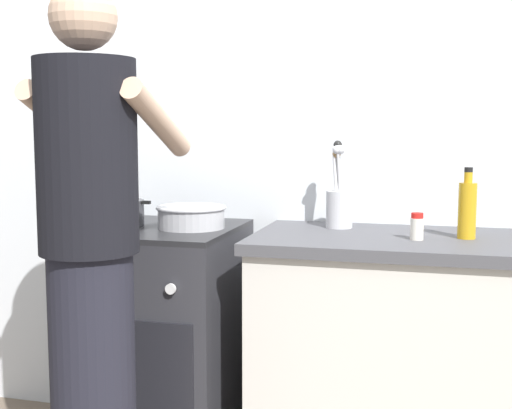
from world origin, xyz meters
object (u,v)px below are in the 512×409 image
object	(u,v)px
pot	(120,213)
stove_range	(159,341)
utensil_crock	(339,201)
oil_bottle	(467,209)
spice_bottle	(417,227)
person	(91,265)
mixing_bowl	(191,216)

from	to	relation	value
pot	stove_range	bearing A→B (deg)	9.74
stove_range	utensil_crock	xyz separation A→B (m)	(0.68, 0.15, 0.55)
oil_bottle	spice_bottle	bearing A→B (deg)	-155.69
stove_range	spice_bottle	xyz separation A→B (m)	(0.97, -0.06, 0.49)
pot	oil_bottle	world-z (taller)	oil_bottle
oil_bottle	pot	bearing A→B (deg)	-178.17
oil_bottle	person	size ratio (longest dim) A/B	0.14
spice_bottle	person	distance (m)	1.07
oil_bottle	person	world-z (taller)	person
utensil_crock	oil_bottle	size ratio (longest dim) A/B	1.35
stove_range	utensil_crock	distance (m)	0.88
mixing_bowl	oil_bottle	world-z (taller)	oil_bottle
stove_range	pot	size ratio (longest dim) A/B	3.65
mixing_bowl	spice_bottle	xyz separation A→B (m)	(0.83, -0.06, -0.00)
mixing_bowl	stove_range	bearing A→B (deg)	179.96
utensil_crock	spice_bottle	size ratio (longest dim) A/B	3.58
stove_range	pot	bearing A→B (deg)	-170.26
pot	person	distance (m)	0.56
pot	spice_bottle	size ratio (longest dim) A/B	2.69
spice_bottle	oil_bottle	distance (m)	0.19
mixing_bowl	pot	bearing A→B (deg)	-175.11
stove_range	utensil_crock	size ratio (longest dim) A/B	2.74
pot	spice_bottle	distance (m)	1.11
mixing_bowl	utensil_crock	xyz separation A→B (m)	(0.54, 0.15, 0.05)
spice_bottle	pot	bearing A→B (deg)	178.30
person	spice_bottle	bearing A→B (deg)	27.34
stove_range	oil_bottle	world-z (taller)	oil_bottle
spice_bottle	person	bearing A→B (deg)	-152.66
stove_range	oil_bottle	bearing A→B (deg)	0.84
spice_bottle	oil_bottle	xyz separation A→B (m)	(0.16, 0.07, 0.06)
stove_range	spice_bottle	size ratio (longest dim) A/B	9.82
stove_range	person	size ratio (longest dim) A/B	0.53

